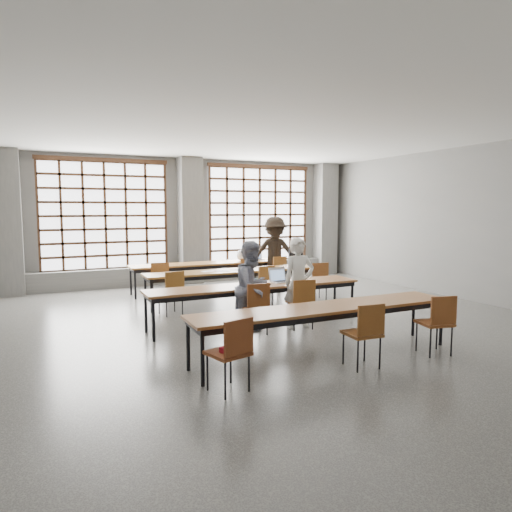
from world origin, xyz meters
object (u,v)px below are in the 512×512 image
(desk_row_c, at_px, (256,288))
(plastic_bag, at_px, (241,255))
(laptop_front, at_px, (280,278))
(chair_mid_left, at_px, (172,288))
(chair_back_mid, at_px, (248,271))
(red_pouch, at_px, (228,349))
(phone, at_px, (267,284))
(green_box, at_px, (251,282))
(chair_mid_centre, at_px, (263,281))
(desk_row_d, at_px, (326,311))
(chair_back_right, at_px, (277,269))
(student_female, at_px, (252,287))
(chair_mid_right, at_px, (318,277))
(student_back, at_px, (275,253))
(chair_front_right, at_px, (302,299))
(laptop_back, at_px, (256,257))
(backpack, at_px, (296,257))
(desk_row_b, at_px, (234,273))
(chair_near_left, at_px, (232,347))
(chair_back_left, at_px, (160,277))
(chair_near_mid, at_px, (365,329))
(desk_row_a, at_px, (210,265))
(chair_front_left, at_px, (256,303))
(student_male, at_px, (299,283))
(mouse, at_px, (302,280))

(desk_row_c, height_order, plastic_bag, plastic_bag)
(laptop_front, bearing_deg, chair_mid_left, 144.53)
(chair_back_mid, relative_size, red_pouch, 4.40)
(phone, bearing_deg, green_box, 141.95)
(chair_mid_centre, distance_m, plastic_bag, 2.32)
(desk_row_d, xyz_separation_m, chair_mid_left, (-1.30, 3.41, -0.13))
(chair_back_right, xyz_separation_m, green_box, (-2.02, -2.83, 0.24))
(student_female, bearing_deg, phone, 11.46)
(chair_mid_right, relative_size, student_back, 0.47)
(chair_back_mid, relative_size, chair_front_right, 1.00)
(laptop_back, bearing_deg, chair_back_mid, -128.04)
(student_female, bearing_deg, backpack, 19.27)
(desk_row_b, relative_size, chair_mid_left, 4.55)
(chair_near_left, xyz_separation_m, laptop_back, (3.29, 6.34, 0.25))
(chair_near_left, bearing_deg, chair_back_left, 84.77)
(chair_mid_left, distance_m, phone, 2.00)
(chair_near_mid, height_order, red_pouch, chair_near_mid)
(desk_row_d, relative_size, chair_mid_left, 4.55)
(student_back, bearing_deg, chair_front_right, -87.74)
(chair_back_right, relative_size, chair_mid_centre, 1.00)
(chair_back_left, distance_m, chair_front_right, 3.90)
(chair_back_mid, relative_size, plastic_bag, 3.08)
(laptop_front, bearing_deg, chair_mid_right, 36.76)
(desk_row_a, height_order, chair_mid_left, chair_mid_left)
(desk_row_b, xyz_separation_m, chair_back_left, (-1.45, 0.94, -0.13))
(chair_mid_left, bearing_deg, backpack, 12.01)
(red_pouch, bearing_deg, chair_back_right, 57.21)
(chair_back_right, distance_m, laptop_front, 3.15)
(green_box, bearing_deg, desk_row_c, -57.99)
(phone, bearing_deg, chair_front_right, -52.41)
(chair_front_left, distance_m, phone, 0.74)
(desk_row_a, relative_size, chair_back_right, 4.55)
(student_male, distance_m, backpack, 2.88)
(green_box, bearing_deg, chair_back_right, 54.38)
(mouse, bearing_deg, chair_back_right, 70.70)
(student_male, xyz_separation_m, phone, (-0.42, 0.40, -0.06))
(chair_near_mid, xyz_separation_m, green_box, (-0.36, 2.78, 0.24))
(student_female, bearing_deg, chair_mid_right, 8.11)
(chair_back_right, height_order, green_box, chair_back_right)
(desk_row_a, relative_size, laptop_back, 10.31)
(chair_back_mid, xyz_separation_m, chair_front_left, (-1.45, -3.54, 0.00))
(chair_near_mid, height_order, mouse, chair_near_mid)
(student_female, relative_size, green_box, 6.23)
(chair_back_right, bearing_deg, chair_near_left, -122.28)
(chair_back_mid, distance_m, laptop_back, 0.97)
(desk_row_a, height_order, chair_front_left, chair_front_left)
(desk_row_a, xyz_separation_m, chair_near_mid, (-0.06, -6.23, -0.13))
(chair_mid_centre, bearing_deg, green_box, -124.32)
(plastic_bag, bearing_deg, chair_mid_left, -137.56)
(desk_row_d, relative_size, chair_front_right, 4.55)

